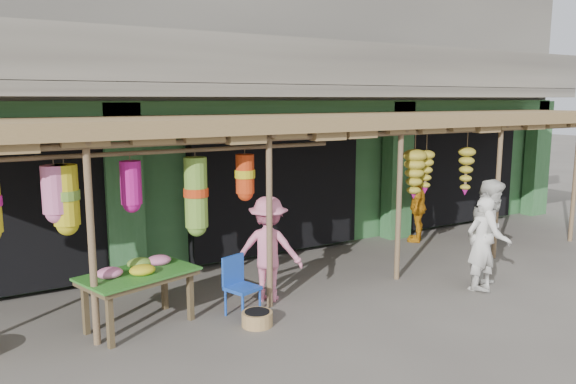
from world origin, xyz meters
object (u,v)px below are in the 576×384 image
person_vendor (418,206)px  flower_table (138,275)px  person_right (491,234)px  blue_chair (239,282)px  person_shopper (268,249)px  person_front (481,244)px

person_vendor → flower_table: bearing=-26.0°
person_right → person_vendor: person_right is taller
blue_chair → person_vendor: person_vendor is taller
person_vendor → person_shopper: bearing=-20.5°
person_front → person_right: size_ratio=0.85×
person_front → person_shopper: bearing=-17.7°
blue_chair → person_front: size_ratio=0.56×
flower_table → blue_chair: 1.40m
person_shopper → person_vendor: bearing=-123.4°
blue_chair → flower_table: bearing=148.9°
person_front → person_shopper: 3.44m
person_right → person_vendor: bearing=37.8°
person_right → person_vendor: size_ratio=1.15×
person_right → person_vendor: (1.15, 2.83, -0.11)m
blue_chair → person_vendor: (5.17, 1.76, 0.31)m
flower_table → person_right: (5.36, -1.39, 0.17)m
person_front → person_shopper: (-3.16, 1.35, 0.04)m
blue_chair → person_vendor: 5.47m
person_front → person_vendor: size_ratio=0.98×
person_front → person_shopper: person_shopper is taller
person_front → flower_table: bearing=-9.5°
person_right → person_vendor: 3.06m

